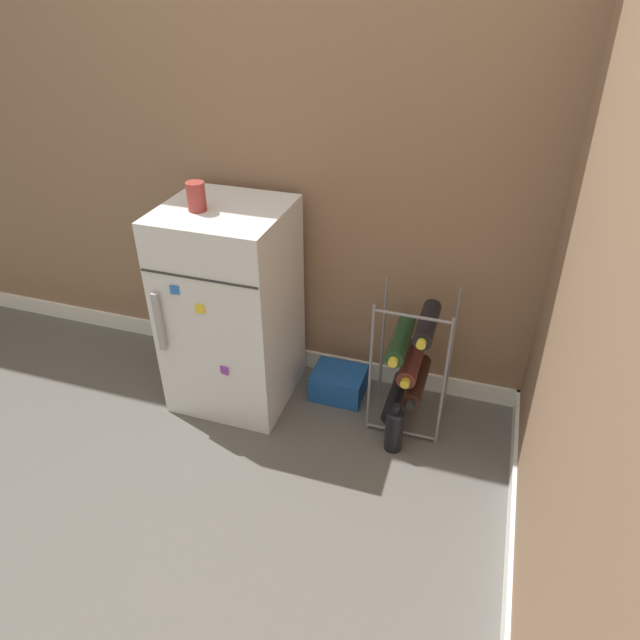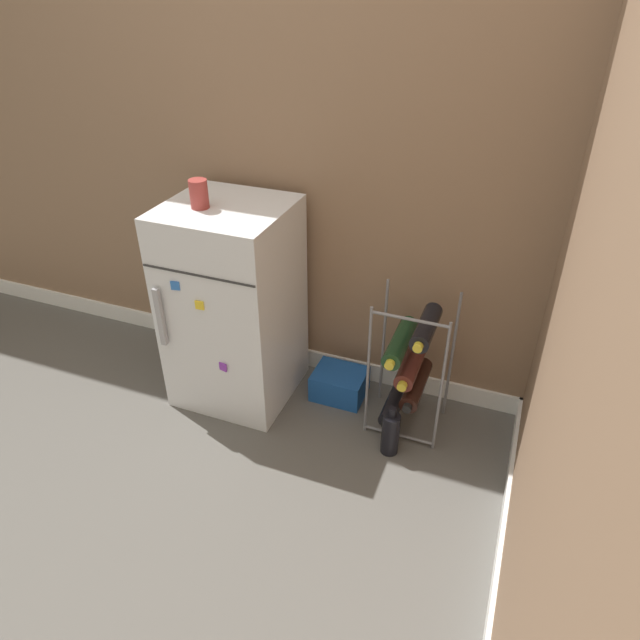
# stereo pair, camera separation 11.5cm
# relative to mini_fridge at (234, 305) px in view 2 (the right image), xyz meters

# --- Properties ---
(ground_plane) EXTENTS (14.00, 14.00, 0.00)m
(ground_plane) POSITION_rel_mini_fridge_xyz_m (0.41, -0.35, -0.45)
(ground_plane) COLOR #56544F
(wall_back) EXTENTS (6.64, 0.07, 2.50)m
(wall_back) POSITION_rel_mini_fridge_xyz_m (0.41, 0.31, 0.79)
(wall_back) COLOR #84664C
(wall_back) RESTS_ON ground_plane
(mini_fridge) EXTENTS (0.49, 0.50, 0.89)m
(mini_fridge) POSITION_rel_mini_fridge_xyz_m (0.00, 0.00, 0.00)
(mini_fridge) COLOR silver
(mini_fridge) RESTS_ON ground_plane
(wine_rack) EXTENTS (0.30, 0.32, 0.61)m
(wine_rack) POSITION_rel_mini_fridge_xyz_m (0.77, 0.04, -0.14)
(wine_rack) COLOR slate
(wine_rack) RESTS_ON ground_plane
(soda_box) EXTENTS (0.23, 0.19, 0.13)m
(soda_box) POSITION_rel_mini_fridge_xyz_m (0.45, 0.11, -0.38)
(soda_box) COLOR #194C9E
(soda_box) RESTS_ON ground_plane
(fridge_top_cup) EXTENTS (0.07, 0.07, 0.11)m
(fridge_top_cup) POSITION_rel_mini_fridge_xyz_m (-0.08, -0.05, 0.50)
(fridge_top_cup) COLOR maroon
(fridge_top_cup) RESTS_ON mini_fridge
(loose_bottle_floor) EXTENTS (0.07, 0.07, 0.23)m
(loose_bottle_floor) POSITION_rel_mini_fridge_xyz_m (0.75, -0.15, -0.35)
(loose_bottle_floor) COLOR black
(loose_bottle_floor) RESTS_ON ground_plane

